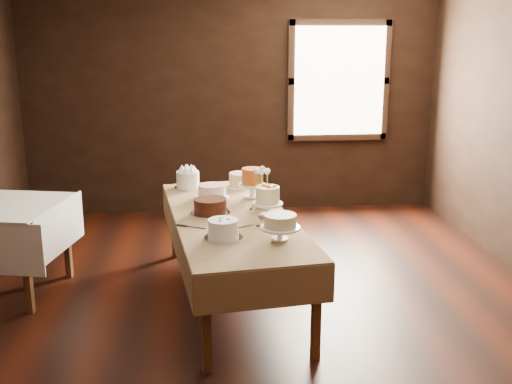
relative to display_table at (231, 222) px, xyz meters
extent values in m
cube|color=black|center=(0.19, -0.31, -0.68)|extent=(5.00, 6.00, 0.01)
cube|color=black|center=(0.19, 2.69, 0.72)|extent=(5.00, 0.02, 2.80)
cube|color=black|center=(0.19, -3.31, 0.72)|extent=(5.00, 0.02, 2.80)
cube|color=#FFEABF|center=(1.49, 2.63, 0.92)|extent=(1.10, 0.05, 1.30)
cube|color=#482813|center=(-0.24, -1.13, -0.35)|extent=(0.06, 0.06, 0.66)
cube|color=#482813|center=(-0.50, 1.04, -0.35)|extent=(0.06, 0.06, 0.66)
cube|color=#482813|center=(0.50, -1.04, -0.35)|extent=(0.06, 0.06, 0.66)
cube|color=#482813|center=(0.24, 1.13, -0.35)|extent=(0.06, 0.06, 0.66)
cube|color=#482813|center=(0.00, 0.00, 0.02)|extent=(1.13, 2.38, 0.04)
cube|color=tan|center=(0.00, 0.00, 0.05)|extent=(1.20, 2.45, 0.01)
cube|color=#482813|center=(-1.62, -0.11, -0.31)|extent=(0.06, 0.06, 0.73)
cube|color=#482813|center=(-1.45, 0.62, -0.31)|extent=(0.06, 0.06, 0.73)
cube|color=#482813|center=(-1.90, 0.34, 0.08)|extent=(1.01, 1.01, 0.04)
cube|color=white|center=(-1.90, 0.34, 0.10)|extent=(1.11, 1.11, 0.01)
cylinder|color=silver|center=(-0.36, 0.95, 0.06)|extent=(0.26, 0.26, 0.01)
cylinder|color=white|center=(-0.36, 0.95, 0.14)|extent=(0.27, 0.27, 0.15)
cylinder|color=white|center=(0.15, 0.94, 0.06)|extent=(0.29, 0.29, 0.01)
cylinder|color=#D3B08D|center=(0.15, 0.94, 0.13)|extent=(0.24, 0.24, 0.12)
cylinder|color=white|center=(-0.14, 0.55, 0.06)|extent=(0.31, 0.31, 0.01)
cylinder|color=white|center=(-0.14, 0.55, 0.12)|extent=(0.35, 0.35, 0.10)
cylinder|color=white|center=(0.22, 0.54, 0.12)|extent=(0.25, 0.25, 0.14)
cylinder|color=#B45219|center=(0.22, 0.54, 0.26)|extent=(0.24, 0.24, 0.14)
cylinder|color=silver|center=(-0.17, 0.07, 0.06)|extent=(0.33, 0.33, 0.01)
cylinder|color=#3B170C|center=(-0.17, 0.07, 0.12)|extent=(0.38, 0.38, 0.11)
cylinder|color=white|center=(0.29, -0.04, 0.11)|extent=(0.25, 0.25, 0.12)
cylinder|color=#F4EDB7|center=(0.29, -0.04, 0.24)|extent=(0.27, 0.27, 0.13)
cylinder|color=silver|center=(-0.09, -0.57, 0.06)|extent=(0.28, 0.28, 0.01)
cylinder|color=white|center=(-0.09, -0.57, 0.13)|extent=(0.31, 0.31, 0.13)
cylinder|color=white|center=(0.31, -0.65, 0.11)|extent=(0.29, 0.29, 0.11)
cylinder|color=beige|center=(0.31, -0.65, 0.21)|extent=(0.30, 0.30, 0.09)
cube|color=silver|center=(0.09, -0.31, 0.06)|extent=(0.22, 0.13, 0.01)
cube|color=silver|center=(0.31, -0.39, 0.06)|extent=(0.21, 0.15, 0.01)
cube|color=silver|center=(-0.10, 0.32, 0.06)|extent=(0.13, 0.23, 0.01)
cube|color=silver|center=(0.22, 0.30, 0.06)|extent=(0.10, 0.24, 0.01)
cube|color=silver|center=(-0.28, -0.30, 0.06)|extent=(0.23, 0.13, 0.01)
imported|color=#2D2823|center=(0.27, 0.20, 0.12)|extent=(0.13, 0.13, 0.14)
camera|label=1|loc=(-0.28, -4.74, 1.49)|focal=42.77mm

